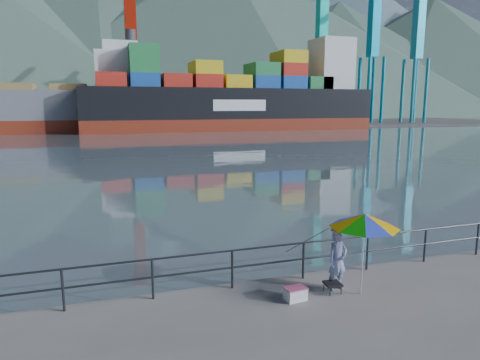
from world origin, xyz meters
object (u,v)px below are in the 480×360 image
at_px(fisherman, 337,260).
at_px(beach_umbrella, 365,221).
at_px(container_ship, 240,98).
at_px(cooler_bag, 295,294).
at_px(bulk_carrier, 37,107).

bearing_deg(fisherman, beach_umbrella, -56.67).
bearing_deg(container_ship, beach_umbrella, -105.84).
bearing_deg(cooler_bag, fisherman, 4.15).
distance_m(beach_umbrella, cooler_bag, 2.43).
xyz_separation_m(beach_umbrella, bulk_carrier, (-16.20, 74.45, 2.24)).
xyz_separation_m(cooler_bag, container_ship, (21.75, 70.49, 5.73)).
xyz_separation_m(fisherman, cooler_bag, (-1.27, -0.24, -0.62)).
height_order(cooler_bag, container_ship, container_ship).
relative_size(beach_umbrella, cooler_bag, 4.11).
bearing_deg(beach_umbrella, bulk_carrier, 102.27).
bearing_deg(cooler_bag, beach_umbrella, -13.86).
distance_m(bulk_carrier, container_ship, 36.50).
distance_m(fisherman, cooler_bag, 1.43).
relative_size(fisherman, container_ship, 0.03).
height_order(fisherman, bulk_carrier, bulk_carrier).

